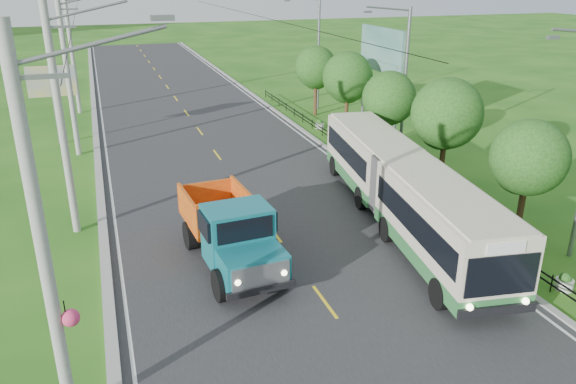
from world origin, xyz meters
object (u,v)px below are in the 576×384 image
streetlight_mid (403,78)px  tree_fifth (347,80)px  tree_fourth (389,101)px  pole_near (61,120)px  planter_near (441,203)px  streetlight_far (317,50)px  planter_far (320,125)px  pole_far (72,50)px  tree_back (316,69)px  billboard_left (52,86)px  pole_mid (68,74)px  tree_third (446,117)px  tree_second (527,161)px  bus (403,185)px  dump_truck (230,228)px  billboard_right (381,56)px  pole_nearest (45,248)px  planter_mid (368,156)px  planter_front (565,282)px

streetlight_mid → tree_fifth: bearing=97.3°
tree_fifth → tree_fourth: bearing=-90.0°
pole_near → planter_near: bearing=-10.1°
streetlight_far → planter_far: size_ratio=13.54×
pole_far → planter_near: 32.19m
pole_far → tree_fourth: size_ratio=1.85×
tree_back → billboard_left: 19.48m
pole_mid → tree_third: bearing=-35.4°
tree_second → tree_back: bearing=90.0°
streetlight_far → billboard_left: streetlight_far is taller
tree_second → bus: (-4.10, 2.82, -1.58)m
pole_near → dump_truck: 8.59m
pole_mid → streetlight_far: (18.90, 7.00, -0.19)m
tree_back → bus: (-4.10, -21.18, -1.72)m
billboard_right → pole_nearest: bearing=-131.8°
planter_mid → billboard_left: billboard_left is taller
planter_near → dump_truck: bearing=-168.4°
tree_third → streetlight_far: size_ratio=0.66×
streetlight_mid → planter_far: 9.46m
pole_near → pole_nearest: bearing=-89.9°
planter_mid → tree_third: bearing=-77.9°
pole_mid → billboard_left: size_ratio=1.92×
tree_back → billboard_left: tree_back is taller
pole_near → tree_fourth: 18.89m
tree_second → bus: tree_second is taller
pole_near → tree_back: size_ratio=1.82×
pole_near → streetlight_mid: (18.90, 5.00, -0.19)m
billboard_left → streetlight_mid: bearing=-26.4°
planter_front → planter_near: 8.00m
pole_mid → streetlight_mid: 20.16m
tree_fifth → dump_truck: bearing=-126.9°
tree_fourth → planter_front: bearing=-94.5°
planter_near → streetlight_mid: bearing=75.7°
tree_third → billboard_right: billboard_right is taller
tree_fourth → planter_mid: bearing=-173.6°
tree_second → planter_front: size_ratio=7.91×
streetlight_far → billboard_left: bearing=-168.8°
pole_near → planter_front: (16.86, -11.00, -4.81)m
tree_fourth → planter_far: size_ratio=8.06×
pole_nearest → bus: size_ratio=0.59×
pole_near → tree_second: pole_near is taller
pole_far → planter_far: 20.70m
pole_nearest → planter_front: pole_nearest is taller
streetlight_far → tree_back: bearing=-112.9°
pole_nearest → streetlight_far: pole_nearest is taller
planter_mid → billboard_right: billboard_right is taller
tree_fifth → billboard_right: bearing=-3.3°
pole_near → planter_mid: (16.86, 5.00, -4.81)m
pole_far → streetlight_far: bearing=-14.8°
pole_nearest → streetlight_mid: pole_nearest is taller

